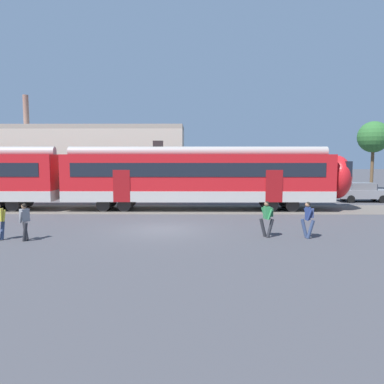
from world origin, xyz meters
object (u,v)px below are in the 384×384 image
pedestrian_green (267,216)px  pedestrian_navy (308,217)px  parked_car_grey (362,192)px  pedestrian_grey (25,219)px

pedestrian_green → pedestrian_navy: same height
parked_car_grey → pedestrian_navy: bearing=-122.1°
parked_car_grey → pedestrian_grey: bearing=-146.4°
pedestrian_green → pedestrian_navy: bearing=-6.9°
pedestrian_navy → parked_car_grey: pedestrian_navy is taller
pedestrian_green → pedestrian_navy: size_ratio=1.00×
pedestrian_grey → pedestrian_navy: same height
pedestrian_grey → pedestrian_green: (10.79, 0.81, 0.03)m
pedestrian_grey → pedestrian_navy: 12.61m
pedestrian_navy → pedestrian_green: bearing=173.1°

